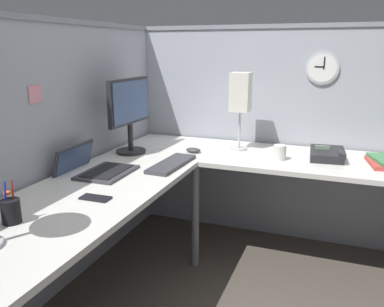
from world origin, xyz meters
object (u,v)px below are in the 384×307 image
at_px(monitor, 130,110).
at_px(cell_phone, 95,198).
at_px(coffee_mug, 280,152).
at_px(laptop, 92,168).
at_px(desk_lamp_paper, 240,94).
at_px(wall_clock, 322,68).
at_px(office_phone, 328,155).
at_px(keyboard, 171,164).
at_px(computer_mouse, 193,150).
at_px(pen_cup, 11,211).

bearing_deg(monitor, cell_phone, -162.26).
height_order(monitor, coffee_mug, monitor).
height_order(laptop, desk_lamp_paper, desk_lamp_paper).
bearing_deg(wall_clock, cell_phone, 147.92).
xyz_separation_m(office_phone, coffee_mug, (-0.09, 0.29, 0.01)).
relative_size(keyboard, wall_clock, 1.95).
relative_size(monitor, office_phone, 2.26).
height_order(laptop, office_phone, laptop).
bearing_deg(coffee_mug, office_phone, -73.55).
bearing_deg(cell_phone, desk_lamp_paper, -20.31).
relative_size(computer_mouse, wall_clock, 0.47).
bearing_deg(desk_lamp_paper, wall_clock, -61.23).
height_order(pen_cup, wall_clock, wall_clock).
relative_size(keyboard, desk_lamp_paper, 0.81).
bearing_deg(monitor, coffee_mug, -79.84).
relative_size(laptop, desk_lamp_paper, 0.73).
bearing_deg(coffee_mug, keyboard, 121.45).
height_order(keyboard, wall_clock, wall_clock).
bearing_deg(pen_cup, computer_mouse, -12.75).
height_order(cell_phone, wall_clock, wall_clock).
bearing_deg(coffee_mug, monitor, 100.16).
height_order(keyboard, computer_mouse, computer_mouse).
xyz_separation_m(keyboard, computer_mouse, (0.34, -0.02, 0.01)).
height_order(keyboard, cell_phone, keyboard).
xyz_separation_m(cell_phone, desk_lamp_paper, (1.16, -0.40, 0.38)).
height_order(coffee_mug, wall_clock, wall_clock).
relative_size(laptop, coffee_mug, 4.02).
xyz_separation_m(monitor, laptop, (-0.47, -0.01, -0.27)).
height_order(pen_cup, cell_phone, pen_cup).
relative_size(pen_cup, cell_phone, 1.25).
distance_m(keyboard, pen_cup, 1.02).
xyz_separation_m(monitor, wall_clock, (0.62, -1.16, 0.26)).
distance_m(keyboard, office_phone, 0.99).
bearing_deg(cell_phone, coffee_mug, -36.72).
relative_size(laptop, office_phone, 1.74).
bearing_deg(computer_mouse, wall_clock, -58.74).
distance_m(desk_lamp_paper, wall_clock, 0.60).
relative_size(computer_mouse, office_phone, 0.47).
height_order(computer_mouse, office_phone, office_phone).
height_order(keyboard, office_phone, office_phone).
xyz_separation_m(monitor, computer_mouse, (0.15, -0.39, -0.28)).
xyz_separation_m(monitor, keyboard, (-0.19, -0.38, -0.28)).
height_order(monitor, laptop, monitor).
xyz_separation_m(keyboard, cell_phone, (-0.63, 0.12, -0.01)).
bearing_deg(monitor, computer_mouse, -69.20).
relative_size(computer_mouse, coffee_mug, 1.08).
bearing_deg(monitor, wall_clock, -62.07).
relative_size(cell_phone, desk_lamp_paper, 0.27).
bearing_deg(monitor, laptop, -179.17).
distance_m(computer_mouse, cell_phone, 0.98).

